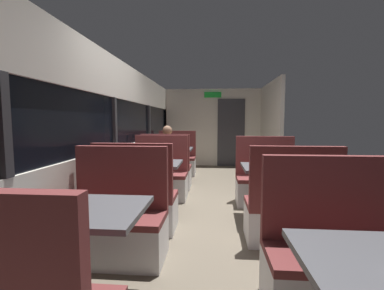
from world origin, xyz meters
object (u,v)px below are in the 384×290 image
(dining_table_near_window, at_px, (81,222))
(bench_near_window_facing_entry, at_px, (117,225))
(bench_far_window_facing_entry, at_px, (177,161))
(seated_passenger, at_px, (167,161))
(coffee_cup_primary, at_px, (142,159))
(bench_rear_aisle_facing_end, at_px, (290,214))
(bench_mid_window_facing_entry, at_px, (160,179))
(dining_table_far_window, at_px, (172,153))
(bench_rear_aisle_facing_entry, at_px, (266,184))
(bench_mid_window_facing_end, at_px, (137,204))
(bench_far_window_facing_end, at_px, (167,172))
(bench_front_aisle_facing_entry, at_px, (333,267))
(dining_table_rear_aisle, at_px, (276,174))
(dining_table_mid_window, at_px, (150,169))

(dining_table_near_window, height_order, bench_near_window_facing_entry, bench_near_window_facing_entry)
(bench_far_window_facing_entry, bearing_deg, bench_near_window_facing_entry, -90.00)
(seated_passenger, bearing_deg, coffee_cup_primary, -95.27)
(bench_near_window_facing_entry, height_order, bench_rear_aisle_facing_end, same)
(dining_table_near_window, relative_size, coffee_cup_primary, 10.00)
(bench_far_window_facing_entry, bearing_deg, dining_table_near_window, -90.00)
(bench_mid_window_facing_entry, xyz_separation_m, seated_passenger, (0.00, 0.75, 0.21))
(bench_near_window_facing_entry, height_order, dining_table_far_window, bench_near_window_facing_entry)
(bench_far_window_facing_entry, distance_m, bench_rear_aisle_facing_end, 4.09)
(seated_passenger, bearing_deg, bench_mid_window_facing_entry, -90.00)
(bench_near_window_facing_entry, relative_size, bench_rear_aisle_facing_entry, 1.00)
(bench_mid_window_facing_end, height_order, bench_far_window_facing_end, same)
(bench_rear_aisle_facing_entry, xyz_separation_m, seated_passenger, (-1.79, 0.95, 0.21))
(dining_table_far_window, bearing_deg, bench_rear_aisle_facing_end, -58.98)
(dining_table_near_window, distance_m, bench_far_window_facing_end, 3.47)
(dining_table_far_window, height_order, seated_passenger, seated_passenger)
(bench_far_window_facing_end, height_order, bench_front_aisle_facing_entry, same)
(bench_near_window_facing_entry, relative_size, bench_mid_window_facing_entry, 1.00)
(bench_mid_window_facing_end, bearing_deg, dining_table_far_window, 90.00)
(bench_rear_aisle_facing_end, relative_size, seated_passenger, 0.87)
(bench_far_window_facing_end, bearing_deg, dining_table_far_window, 90.00)
(dining_table_far_window, height_order, bench_rear_aisle_facing_end, bench_rear_aisle_facing_end)
(bench_mid_window_facing_end, relative_size, bench_rear_aisle_facing_entry, 1.00)
(dining_table_rear_aisle, distance_m, seated_passenger, 2.44)
(bench_far_window_facing_entry, xyz_separation_m, bench_front_aisle_facing_entry, (1.79, -4.75, 0.00))
(bench_far_window_facing_entry, height_order, seated_passenger, seated_passenger)
(bench_near_window_facing_entry, height_order, bench_rear_aisle_facing_entry, same)
(bench_near_window_facing_entry, relative_size, bench_mid_window_facing_end, 1.00)
(dining_table_mid_window, relative_size, bench_rear_aisle_facing_end, 0.82)
(seated_passenger, bearing_deg, bench_mid_window_facing_end, -90.00)
(seated_passenger, relative_size, coffee_cup_primary, 14.00)
(dining_table_far_window, height_order, bench_far_window_facing_end, bench_far_window_facing_end)
(coffee_cup_primary, bearing_deg, bench_near_window_facing_entry, -84.69)
(dining_table_near_window, bearing_deg, coffee_cup_primary, 93.55)
(bench_rear_aisle_facing_entry, relative_size, coffee_cup_primary, 12.22)
(coffee_cup_primary, bearing_deg, bench_mid_window_facing_end, -79.84)
(dining_table_near_window, relative_size, bench_rear_aisle_facing_end, 0.82)
(dining_table_rear_aisle, bearing_deg, bench_far_window_facing_entry, 121.02)
(bench_near_window_facing_entry, relative_size, dining_table_mid_window, 1.22)
(bench_mid_window_facing_end, bearing_deg, dining_table_near_window, -90.00)
(dining_table_rear_aisle, bearing_deg, bench_far_window_facing_end, 138.60)
(dining_table_near_window, height_order, bench_rear_aisle_facing_entry, bench_rear_aisle_facing_entry)
(bench_far_window_facing_end, bearing_deg, seated_passenger, 90.00)
(bench_far_window_facing_entry, bearing_deg, coffee_cup_primary, -92.73)
(bench_mid_window_facing_end, relative_size, dining_table_rear_aisle, 1.22)
(bench_rear_aisle_facing_entry, bearing_deg, bench_rear_aisle_facing_end, -90.00)
(bench_mid_window_facing_entry, bearing_deg, bench_near_window_facing_entry, -90.00)
(bench_mid_window_facing_entry, height_order, bench_rear_aisle_facing_end, same)
(dining_table_far_window, xyz_separation_m, bench_far_window_facing_entry, (0.00, 0.70, -0.31))
(bench_near_window_facing_entry, xyz_separation_m, bench_mid_window_facing_end, (0.00, 0.68, 0.00))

